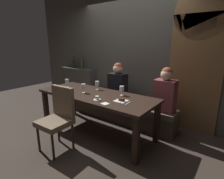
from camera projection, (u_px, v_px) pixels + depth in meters
The scene contains 19 objects.
ground at pixel (96, 132), 3.31m from camera, with size 9.00×9.00×0.00m, color #382D26.
back_wall_tiled at pixel (132, 48), 3.87m from camera, with size 6.00×0.12×3.00m, color #4C4944.
arched_door at pixel (196, 58), 3.07m from camera, with size 0.90×0.05×2.55m.
back_counter at pixel (79, 85), 4.89m from camera, with size 1.10×0.28×0.95m, color #413E3A.
dining_table at pixel (96, 99), 3.14m from camera, with size 2.20×0.84×0.74m.
banquette_bench at pixel (118, 109), 3.79m from camera, with size 2.50×0.44×0.45m.
chair_near_side at pixel (58, 115), 2.67m from camera, with size 0.46×0.46×0.98m.
diner_redhead at pixel (118, 83), 3.63m from camera, with size 0.36×0.24×0.78m.
diner_bearded at pixel (165, 91), 3.04m from camera, with size 0.36×0.24×0.77m.
wine_bottle_dark_red at pixel (74, 63), 4.80m from camera, with size 0.08×0.08×0.33m.
wine_bottle_pale_label at pixel (82, 64), 4.69m from camera, with size 0.08×0.08×0.33m.
wine_glass_center_front at pixel (83, 86), 3.16m from camera, with size 0.08×0.08×0.16m.
wine_glass_center_back at pixel (67, 82), 3.57m from camera, with size 0.08×0.08×0.16m.
wine_glass_far_left at pixel (97, 84), 3.38m from camera, with size 0.08×0.08×0.16m.
wine_glass_end_right at pixel (122, 89), 3.01m from camera, with size 0.08×0.08×0.16m.
espresso_cup at pixel (97, 98), 2.78m from camera, with size 0.12×0.12×0.06m.
dessert_plate at pixel (121, 100), 2.72m from camera, with size 0.19×0.19×0.05m.
fork_on_table at pixel (128, 103), 2.62m from camera, with size 0.02×0.17×0.01m, color silver.
folded_napkin at pixel (105, 104), 2.60m from camera, with size 0.11×0.10×0.01m, color silver.
Camera 1 is at (2.02, -2.22, 1.62)m, focal length 28.19 mm.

